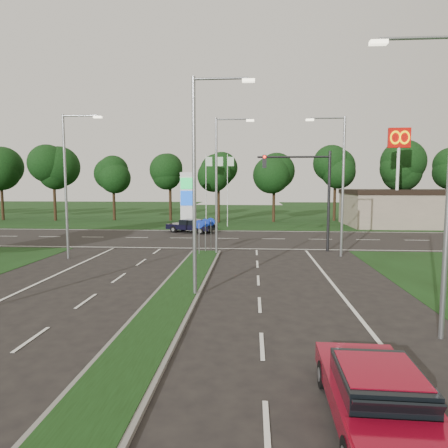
{
  "coord_description": "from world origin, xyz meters",
  "views": [
    {
      "loc": [
        3.2,
        -10.29,
        4.72
      ],
      "look_at": [
        1.39,
        14.8,
        2.2
      ],
      "focal_mm": 32.0,
      "sensor_mm": 36.0,
      "label": 1
    }
  ],
  "objects": [
    {
      "name": "streetlight_right_far",
      "position": [
        8.8,
        16.0,
        5.08
      ],
      "size": [
        2.53,
        0.22,
        9.0
      ],
      "rotation": [
        0.0,
        0.0,
        3.14
      ],
      "color": "gray",
      "rests_on": "ground"
    },
    {
      "name": "cross_road",
      "position": [
        0.0,
        24.0,
        0.0
      ],
      "size": [
        160.0,
        12.0,
        0.02
      ],
      "primitive_type": "cube",
      "color": "black",
      "rests_on": "ground"
    },
    {
      "name": "ground",
      "position": [
        0.0,
        0.0,
        0.0
      ],
      "size": [
        160.0,
        160.0,
        0.0
      ],
      "primitive_type": "plane",
      "color": "black",
      "rests_on": "ground"
    },
    {
      "name": "gas_pylon",
      "position": [
        -3.79,
        33.05,
        3.2
      ],
      "size": [
        5.8,
        1.26,
        8.0
      ],
      "color": "silver",
      "rests_on": "ground"
    },
    {
      "name": "mcdonalds_sign",
      "position": [
        18.0,
        31.97,
        7.99
      ],
      "size": [
        2.2,
        0.47,
        10.4
      ],
      "color": "silver",
      "rests_on": "ground"
    },
    {
      "name": "navy_sedan",
      "position": [
        -2.71,
        27.99,
        0.69
      ],
      "size": [
        5.08,
        3.56,
        1.29
      ],
      "rotation": [
        0.0,
        0.0,
        1.18
      ],
      "color": "black",
      "rests_on": "ground"
    },
    {
      "name": "verge_far",
      "position": [
        0.0,
        55.0,
        0.0
      ],
      "size": [
        160.0,
        50.0,
        0.02
      ],
      "primitive_type": "cube",
      "color": "black",
      "rests_on": "ground"
    },
    {
      "name": "commercial_building",
      "position": [
        22.0,
        36.0,
        2.0
      ],
      "size": [
        16.0,
        9.0,
        4.0
      ],
      "primitive_type": "cube",
      "color": "gray",
      "rests_on": "ground"
    },
    {
      "name": "traffic_signal",
      "position": [
        7.19,
        18.0,
        4.65
      ],
      "size": [
        5.1,
        0.42,
        7.0
      ],
      "color": "black",
      "rests_on": "ground"
    },
    {
      "name": "red_sedan",
      "position": [
        5.65,
        -2.74,
        0.65
      ],
      "size": [
        1.93,
        4.45,
        1.21
      ],
      "rotation": [
        0.0,
        0.0,
        -0.02
      ],
      "color": "maroon",
      "rests_on": "ground"
    },
    {
      "name": "treeline_far",
      "position": [
        0.1,
        39.93,
        6.83
      ],
      "size": [
        6.0,
        6.0,
        9.9
      ],
      "color": "black",
      "rests_on": "ground"
    },
    {
      "name": "streetlight_left_far",
      "position": [
        -8.3,
        14.0,
        5.08
      ],
      "size": [
        2.53,
        0.22,
        9.0
      ],
      "color": "gray",
      "rests_on": "ground"
    },
    {
      "name": "streetlight_median_near",
      "position": [
        1.0,
        6.0,
        5.08
      ],
      "size": [
        2.53,
        0.22,
        9.0
      ],
      "color": "gray",
      "rests_on": "ground"
    },
    {
      "name": "streetlight_median_far",
      "position": [
        1.0,
        16.0,
        5.08
      ],
      "size": [
        2.53,
        0.22,
        9.0
      ],
      "color": "gray",
      "rests_on": "ground"
    },
    {
      "name": "median_signs",
      "position": [
        0.0,
        16.4,
        1.71
      ],
      "size": [
        1.16,
        1.76,
        2.38
      ],
      "color": "gray",
      "rests_on": "ground"
    },
    {
      "name": "streetlight_right_near",
      "position": [
        8.8,
        2.0,
        5.08
      ],
      "size": [
        2.53,
        0.22,
        9.0
      ],
      "rotation": [
        0.0,
        0.0,
        3.14
      ],
      "color": "gray",
      "rests_on": "ground"
    },
    {
      "name": "median_kerb",
      "position": [
        0.0,
        4.0,
        0.06
      ],
      "size": [
        2.0,
        26.0,
        0.12
      ],
      "primitive_type": "cube",
      "color": "slate",
      "rests_on": "ground"
    }
  ]
}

